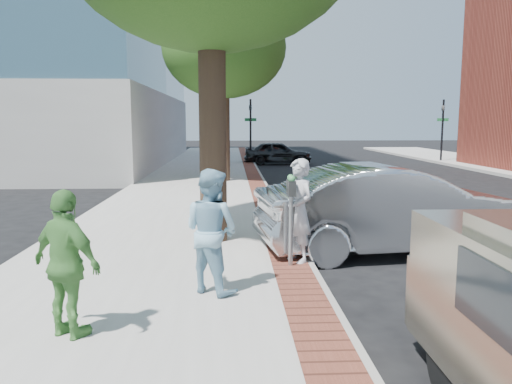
{
  "coord_description": "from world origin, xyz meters",
  "views": [
    {
      "loc": [
        -0.25,
        -7.73,
        2.44
      ],
      "look_at": [
        0.19,
        1.14,
        1.2
      ],
      "focal_mm": 35.0,
      "sensor_mm": 36.0,
      "label": 1
    }
  ],
  "objects": [
    {
      "name": "ground",
      "position": [
        0.0,
        0.0,
        0.0
      ],
      "size": [
        120.0,
        120.0,
        0.0
      ],
      "primitive_type": "plane",
      "color": "black",
      "rests_on": "ground"
    },
    {
      "name": "sidewalk",
      "position": [
        -1.5,
        8.0,
        0.07
      ],
      "size": [
        5.0,
        60.0,
        0.15
      ],
      "primitive_type": "cube",
      "color": "#9E9991",
      "rests_on": "ground"
    },
    {
      "name": "brick_strip",
      "position": [
        0.7,
        8.0,
        0.15
      ],
      "size": [
        0.6,
        60.0,
        0.01
      ],
      "primitive_type": "cube",
      "color": "brown",
      "rests_on": "sidewalk"
    },
    {
      "name": "curb",
      "position": [
        1.05,
        8.0,
        0.07
      ],
      "size": [
        0.1,
        60.0,
        0.15
      ],
      "primitive_type": "cube",
      "color": "gray",
      "rests_on": "ground"
    },
    {
      "name": "office_base",
      "position": [
        -13.0,
        22.0,
        2.0
      ],
      "size": [
        18.2,
        22.2,
        4.0
      ],
      "primitive_type": "cube",
      "color": "gray",
      "rests_on": "ground"
    },
    {
      "name": "signal_near",
      "position": [
        0.9,
        22.0,
        2.25
      ],
      "size": [
        0.7,
        0.15,
        3.8
      ],
      "color": "black",
      "rests_on": "ground"
    },
    {
      "name": "signal_far",
      "position": [
        12.5,
        22.0,
        2.25
      ],
      "size": [
        0.7,
        0.15,
        3.8
      ],
      "color": "black",
      "rests_on": "ground"
    },
    {
      "name": "tree_far",
      "position": [
        -0.5,
        12.0,
        5.3
      ],
      "size": [
        4.8,
        4.8,
        7.14
      ],
      "color": "black",
      "rests_on": "sidewalk"
    },
    {
      "name": "parking_meter",
      "position": [
        0.69,
        0.03,
        1.21
      ],
      "size": [
        0.12,
        0.32,
        1.47
      ],
      "color": "gray",
      "rests_on": "sidewalk"
    },
    {
      "name": "person_gray",
      "position": [
        0.85,
        0.28,
        1.01
      ],
      "size": [
        0.66,
        0.74,
        1.71
      ],
      "primitive_type": "imported",
      "rotation": [
        0.0,
        0.0,
        -1.08
      ],
      "color": "#B2B2B7",
      "rests_on": "sidewalk"
    },
    {
      "name": "person_officer",
      "position": [
        -0.53,
        -1.11,
        0.99
      ],
      "size": [
        1.04,
        1.01,
        1.68
      ],
      "primitive_type": "imported",
      "rotation": [
        0.0,
        0.0,
        2.48
      ],
      "color": "#85B6CE",
      "rests_on": "sidewalk"
    },
    {
      "name": "person_green",
      "position": [
        -2.0,
        -2.51,
        0.95
      ],
      "size": [
        1.0,
        0.83,
        1.6
      ],
      "primitive_type": "imported",
      "rotation": [
        0.0,
        0.0,
        2.58
      ],
      "color": "#4D8E40",
      "rests_on": "sidewalk"
    },
    {
      "name": "sedan_silver",
      "position": [
        2.77,
        1.33,
        0.83
      ],
      "size": [
        5.23,
        2.41,
        1.66
      ],
      "primitive_type": "imported",
      "rotation": [
        0.0,
        0.0,
        1.7
      ],
      "color": "silver",
      "rests_on": "ground"
    },
    {
      "name": "bg_car",
      "position": [
        2.48,
        21.43,
        0.67
      ],
      "size": [
        3.96,
        1.64,
        1.34
      ],
      "primitive_type": "imported",
      "rotation": [
        0.0,
        0.0,
        1.56
      ],
      "color": "black",
      "rests_on": "ground"
    }
  ]
}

